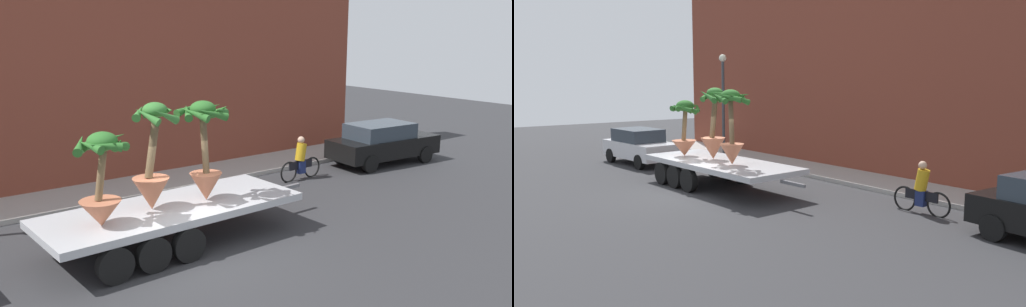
% 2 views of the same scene
% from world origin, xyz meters
% --- Properties ---
extents(ground_plane, '(60.00, 60.00, 0.00)m').
position_xyz_m(ground_plane, '(0.00, 0.00, 0.00)').
color(ground_plane, '#2D2D30').
extents(sidewalk, '(24.00, 2.20, 0.15)m').
position_xyz_m(sidewalk, '(0.00, 6.10, 0.07)').
color(sidewalk, '#A39E99').
rests_on(sidewalk, ground).
extents(building_facade, '(24.00, 1.20, 8.58)m').
position_xyz_m(building_facade, '(0.00, 7.80, 4.29)').
color(building_facade, brown).
rests_on(building_facade, ground).
extents(flatbed_trailer, '(7.40, 2.67, 0.98)m').
position_xyz_m(flatbed_trailer, '(-0.21, 1.18, 0.78)').
color(flatbed_trailer, '#B7BABF').
rests_on(flatbed_trailer, ground).
extents(potted_palm_rear, '(1.07, 1.10, 2.53)m').
position_xyz_m(potted_palm_rear, '(-0.40, 1.22, 1.98)').
color(potted_palm_rear, '#B26647').
rests_on(potted_palm_rear, flatbed_trailer).
extents(potted_palm_middle, '(1.34, 1.37, 2.48)m').
position_xyz_m(potted_palm_middle, '(0.94, 1.07, 2.23)').
color(potted_palm_middle, '#B26647').
rests_on(potted_palm_middle, flatbed_trailer).
extents(potted_palm_front, '(1.36, 1.29, 2.06)m').
position_xyz_m(potted_palm_front, '(-1.79, 0.85, 1.97)').
color(potted_palm_front, '#B26647').
rests_on(potted_palm_front, flatbed_trailer).
extents(cyclist, '(1.84, 0.36, 1.54)m').
position_xyz_m(cyclist, '(6.44, 3.80, 0.67)').
color(cyclist, black).
rests_on(cyclist, ground).
extents(trailing_car, '(4.22, 2.04, 1.58)m').
position_xyz_m(trailing_car, '(-6.79, 1.33, 0.82)').
color(trailing_car, silver).
rests_on(trailing_car, ground).
extents(street_lamp, '(0.36, 0.36, 4.83)m').
position_xyz_m(street_lamp, '(-5.95, 5.30, 3.23)').
color(street_lamp, '#383D42').
rests_on(street_lamp, sidewalk).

